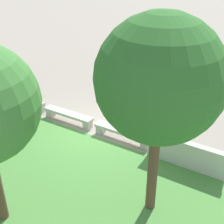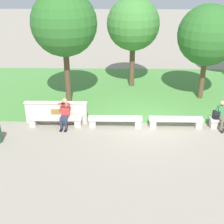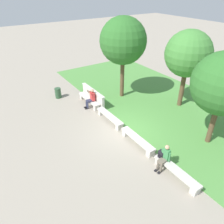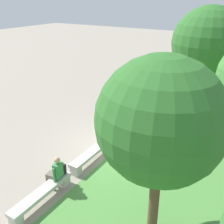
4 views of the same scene
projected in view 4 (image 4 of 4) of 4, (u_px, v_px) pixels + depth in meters
ground_plane at (110, 145)px, 11.28m from camera, size 80.00×80.00×0.00m
grass_strip at (216, 179)px, 9.18m from camera, size 22.35×8.00×0.03m
bench_main at (149, 108)px, 14.26m from camera, size 2.37×0.40×0.45m
bench_near at (125, 127)px, 12.19m from camera, size 2.37×0.40×0.45m
bench_mid at (92, 154)px, 10.12m from camera, size 2.37×0.40×0.45m
bench_far at (42, 195)px, 8.06m from camera, size 2.37×0.40×0.45m
backrest_wall_with_plaque at (155, 106)px, 14.01m from camera, size 2.81×0.24×1.01m
person_photographer at (145, 103)px, 13.77m from camera, size 0.50×0.75×1.32m
person_distant at (55, 172)px, 8.50m from camera, size 0.48×0.71×1.26m
backpack at (61, 170)px, 8.67m from camera, size 0.28×0.24×0.43m
tree_left_background at (208, 43)px, 11.32m from camera, size 3.13×3.13×5.60m
tree_far_back at (161, 121)px, 5.85m from camera, size 3.00×3.00×4.86m
trash_bin at (142, 91)px, 16.57m from camera, size 0.44×0.44×0.75m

